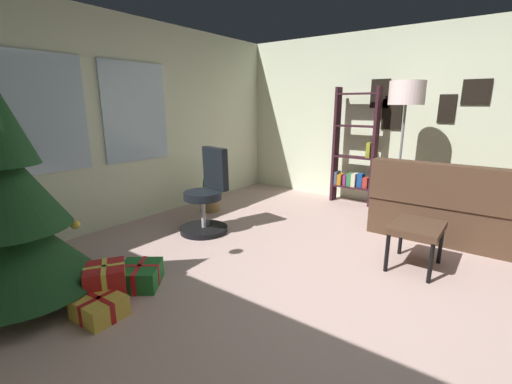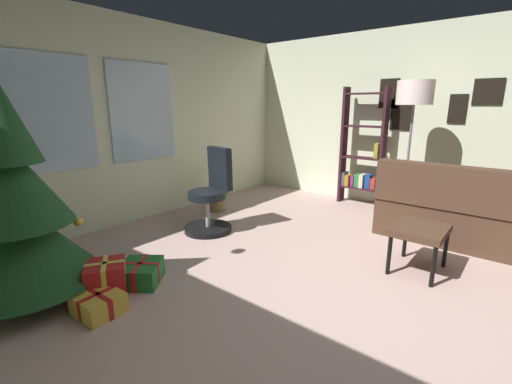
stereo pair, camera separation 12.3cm
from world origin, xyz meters
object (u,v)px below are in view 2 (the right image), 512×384
object	(u,v)px
bookshelf	(362,155)
office_chair	(211,199)
couch	(475,213)
footstool	(420,233)
gift_box_green	(141,273)
floor_lamp	(414,101)
potted_plant	(217,196)
gift_box_red	(106,279)
gift_box_gold	(99,303)
holiday_tree	(17,212)

from	to	relation	value
bookshelf	office_chair	bearing A→B (deg)	157.59
couch	footstool	xyz separation A→B (m)	(-1.24, 0.27, 0.07)
gift_box_green	floor_lamp	size ratio (longest dim) A/B	0.27
footstool	gift_box_green	world-z (taller)	footstool
footstool	potted_plant	size ratio (longest dim) A/B	0.92
office_chair	potted_plant	bearing A→B (deg)	40.71
gift_box_red	gift_box_gold	distance (m)	0.25
footstool	floor_lamp	distance (m)	1.82
bookshelf	floor_lamp	distance (m)	1.18
gift_box_gold	holiday_tree	bearing A→B (deg)	112.24
holiday_tree	gift_box_gold	size ratio (longest dim) A/B	6.26
gift_box_red	potted_plant	distance (m)	2.37
couch	bookshelf	xyz separation A→B (m)	(0.53, 1.56, 0.45)
floor_lamp	potted_plant	xyz separation A→B (m)	(-1.13, 2.22, -1.31)
footstool	gift_box_red	bearing A→B (deg)	138.13
gift_box_green	holiday_tree	bearing A→B (deg)	147.48
holiday_tree	potted_plant	xyz separation A→B (m)	(2.57, 0.55, -0.50)
office_chair	floor_lamp	distance (m)	2.68
holiday_tree	office_chair	bearing A→B (deg)	0.41
couch	floor_lamp	bearing A→B (deg)	85.47
bookshelf	floor_lamp	bearing A→B (deg)	-121.14
couch	footstool	distance (m)	1.27
gift_box_gold	office_chair	world-z (taller)	office_chair
floor_lamp	holiday_tree	bearing A→B (deg)	155.71
footstool	gift_box_gold	distance (m)	2.71
footstool	potted_plant	world-z (taller)	potted_plant
holiday_tree	potted_plant	distance (m)	2.68
gift_box_red	potted_plant	size ratio (longest dim) A/B	0.70
gift_box_green	potted_plant	world-z (taller)	potted_plant
potted_plant	floor_lamp	bearing A→B (deg)	-63.01
gift_box_green	floor_lamp	distance (m)	3.56
holiday_tree	potted_plant	bearing A→B (deg)	12.05
office_chair	bookshelf	xyz separation A→B (m)	(2.22, -0.92, 0.37)
office_chair	potted_plant	distance (m)	0.84
gift_box_gold	potted_plant	xyz separation A→B (m)	(2.33, 1.14, 0.14)
floor_lamp	potted_plant	world-z (taller)	floor_lamp
gift_box_gold	gift_box_green	bearing A→B (deg)	18.62
footstool	bookshelf	xyz separation A→B (m)	(1.77, 1.29, 0.39)
couch	gift_box_gold	bearing A→B (deg)	151.09
potted_plant	bookshelf	bearing A→B (deg)	-42.26
gift_box_green	gift_box_gold	bearing A→B (deg)	-161.38
couch	potted_plant	size ratio (longest dim) A/B	3.01
holiday_tree	gift_box_red	bearing A→B (deg)	-45.16
holiday_tree	gift_box_red	size ratio (longest dim) A/B	5.15
couch	floor_lamp	distance (m)	1.46
couch	footstool	world-z (taller)	couch
holiday_tree	gift_box_gold	bearing A→B (deg)	-67.76
gift_box_gold	bookshelf	size ratio (longest dim) A/B	0.19
holiday_tree	floor_lamp	world-z (taller)	holiday_tree
office_chair	floor_lamp	bearing A→B (deg)	-43.87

